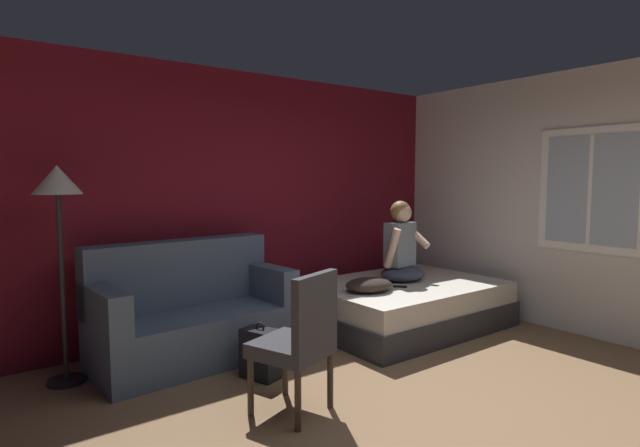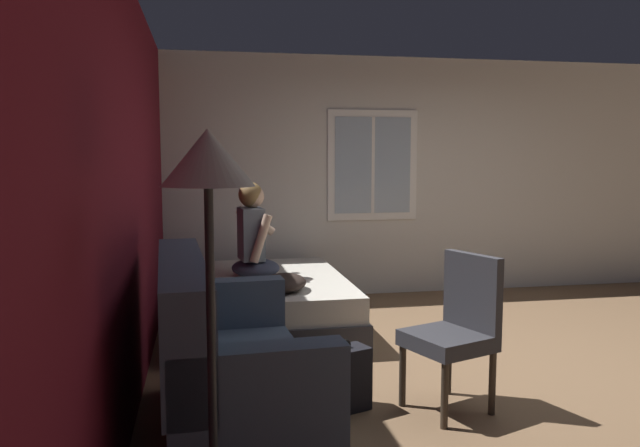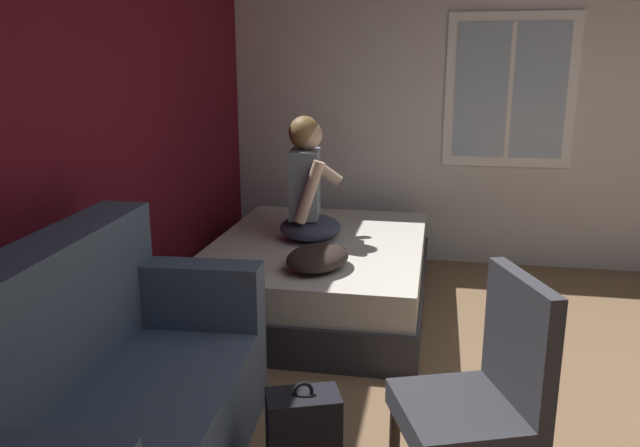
{
  "view_description": "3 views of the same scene",
  "coord_description": "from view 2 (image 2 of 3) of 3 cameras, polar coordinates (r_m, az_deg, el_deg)",
  "views": [
    {
      "loc": [
        -2.45,
        -1.94,
        1.6
      ],
      "look_at": [
        0.22,
        1.61,
        1.2
      ],
      "focal_mm": 28.0,
      "sensor_mm": 36.0,
      "label": 1
    },
    {
      "loc": [
        -4.19,
        2.31,
        1.6
      ],
      "look_at": [
        0.71,
        1.38,
        1.05
      ],
      "focal_mm": 35.0,
      "sensor_mm": 36.0,
      "label": 2
    },
    {
      "loc": [
        -2.73,
        0.96,
        1.71
      ],
      "look_at": [
        0.7,
        1.61,
        0.81
      ],
      "focal_mm": 35.0,
      "sensor_mm": 36.0,
      "label": 3
    }
  ],
  "objects": [
    {
      "name": "backpack",
      "position": [
        4.05,
        2.2,
        -14.07
      ],
      "size": [
        0.31,
        0.34,
        0.46
      ],
      "color": "black",
      "rests_on": "ground"
    },
    {
      "name": "wall_back_accent",
      "position": [
        4.22,
        -17.56,
        2.6
      ],
      "size": [
        10.35,
        0.16,
        2.7
      ],
      "primitive_type": "cube",
      "color": "maroon",
      "rests_on": "ground"
    },
    {
      "name": "person_seated",
      "position": [
        5.77,
        -6.11,
        -1.37
      ],
      "size": [
        0.57,
        0.5,
        0.88
      ],
      "color": "#383D51",
      "rests_on": "bed"
    },
    {
      "name": "couch",
      "position": [
        3.63,
        -8.73,
        -13.19
      ],
      "size": [
        1.75,
        0.92,
        1.04
      ],
      "color": "#47566B",
      "rests_on": "ground"
    },
    {
      "name": "floor_lamp",
      "position": [
        2.43,
        -10.15,
        2.17
      ],
      "size": [
        0.36,
        0.36,
        1.7
      ],
      "color": "black",
      "rests_on": "ground"
    },
    {
      "name": "side_chair",
      "position": [
        4.05,
        12.35,
        -9.14
      ],
      "size": [
        0.59,
        0.59,
        0.98
      ],
      "color": "#382D23",
      "rests_on": "ground"
    },
    {
      "name": "bed",
      "position": [
        5.83,
        -5.11,
        -7.27
      ],
      "size": [
        2.07,
        1.51,
        0.48
      ],
      "color": "#2D2D33",
      "rests_on": "ground"
    },
    {
      "name": "throw_pillow",
      "position": [
        5.19,
        -3.27,
        -5.41
      ],
      "size": [
        0.55,
        0.46,
        0.14
      ],
      "primitive_type": "ellipsoid",
      "rotation": [
        0.0,
        0.0,
        -0.23
      ],
      "color": "#2D231E",
      "rests_on": "bed"
    },
    {
      "name": "cell_phone",
      "position": [
        5.6,
        -3.44,
        -5.22
      ],
      "size": [
        0.15,
        0.15,
        0.01
      ],
      "primitive_type": "cube",
      "rotation": [
        0.0,
        0.0,
        0.73
      ],
      "color": "black",
      "rests_on": "bed"
    },
    {
      "name": "wall_side_with_window",
      "position": [
        7.32,
        7.62,
        4.27
      ],
      "size": [
        0.19,
        6.86,
        2.7
      ],
      "color": "silver",
      "rests_on": "ground"
    },
    {
      "name": "ground_plane",
      "position": [
        5.04,
        17.6,
        -12.52
      ],
      "size": [
        40.0,
        40.0,
        0.0
      ],
      "primitive_type": "plane",
      "color": "brown"
    }
  ]
}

